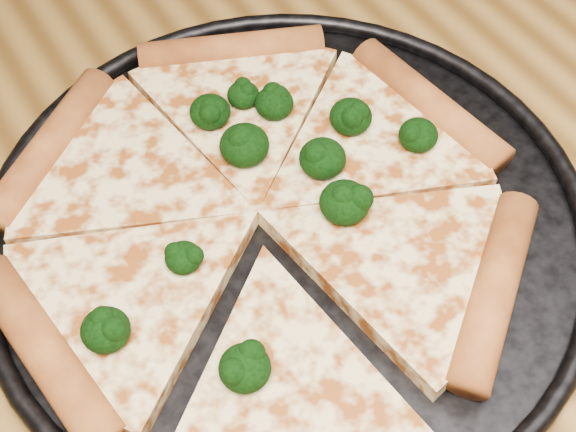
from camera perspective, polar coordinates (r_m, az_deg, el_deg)
dining_table at (r=0.57m, az=-1.32°, el=-12.90°), size 1.20×0.90×0.75m
pizza_pan at (r=0.53m, az=0.00°, el=-0.52°), size 0.40×0.40×0.02m
pizza at (r=0.52m, az=-2.10°, el=-0.24°), size 0.35×0.39×0.03m
broccoli_florets at (r=0.53m, az=-1.26°, el=3.15°), size 0.27×0.21×0.03m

